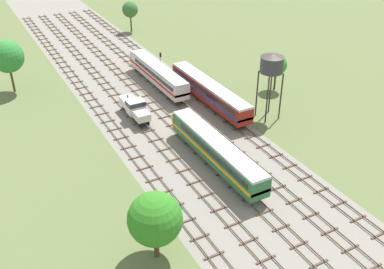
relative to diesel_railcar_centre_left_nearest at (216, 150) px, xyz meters
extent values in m
plane|color=#5B6B3D|center=(0.00, 25.49, -2.60)|extent=(480.00, 480.00, 0.00)
cube|color=gray|center=(0.00, 25.49, -2.59)|extent=(21.36, 176.00, 0.01)
cube|color=#47382D|center=(-9.40, 26.49, -2.38)|extent=(0.07, 126.00, 0.15)
cube|color=#47382D|center=(-7.96, 26.49, -2.38)|extent=(0.07, 126.00, 0.15)
cube|color=brown|center=(-8.68, -14.01, -2.53)|extent=(2.40, 0.22, 0.14)
cube|color=brown|center=(-8.68, -11.01, -2.53)|extent=(2.40, 0.22, 0.14)
cube|color=brown|center=(-8.68, -8.01, -2.53)|extent=(2.40, 0.22, 0.14)
cube|color=brown|center=(-8.68, -5.01, -2.53)|extent=(2.40, 0.22, 0.14)
cube|color=brown|center=(-8.68, -2.01, -2.53)|extent=(2.40, 0.22, 0.14)
cube|color=brown|center=(-8.68, 0.99, -2.53)|extent=(2.40, 0.22, 0.14)
cube|color=brown|center=(-8.68, 3.99, -2.53)|extent=(2.40, 0.22, 0.14)
cube|color=brown|center=(-8.68, 6.99, -2.53)|extent=(2.40, 0.22, 0.14)
cube|color=brown|center=(-8.68, 9.99, -2.53)|extent=(2.40, 0.22, 0.14)
cube|color=brown|center=(-8.68, 12.99, -2.53)|extent=(2.40, 0.22, 0.14)
cube|color=brown|center=(-8.68, 15.99, -2.53)|extent=(2.40, 0.22, 0.14)
cube|color=brown|center=(-8.68, 18.99, -2.53)|extent=(2.40, 0.22, 0.14)
cube|color=brown|center=(-8.68, 21.99, -2.53)|extent=(2.40, 0.22, 0.14)
cube|color=brown|center=(-8.68, 24.99, -2.53)|extent=(2.40, 0.22, 0.14)
cube|color=brown|center=(-8.68, 27.99, -2.53)|extent=(2.40, 0.22, 0.14)
cube|color=brown|center=(-8.68, 30.99, -2.53)|extent=(2.40, 0.22, 0.14)
cube|color=brown|center=(-8.68, 33.99, -2.53)|extent=(2.40, 0.22, 0.14)
cube|color=brown|center=(-8.68, 36.99, -2.53)|extent=(2.40, 0.22, 0.14)
cube|color=brown|center=(-8.68, 39.99, -2.53)|extent=(2.40, 0.22, 0.14)
cube|color=brown|center=(-8.68, 42.99, -2.53)|extent=(2.40, 0.22, 0.14)
cube|color=brown|center=(-8.68, 45.99, -2.53)|extent=(2.40, 0.22, 0.14)
cube|color=brown|center=(-8.68, 48.99, -2.53)|extent=(2.40, 0.22, 0.14)
cube|color=brown|center=(-8.68, 51.99, -2.53)|extent=(2.40, 0.22, 0.14)
cube|color=brown|center=(-8.68, 54.99, -2.53)|extent=(2.40, 0.22, 0.14)
cube|color=brown|center=(-8.68, 57.99, -2.53)|extent=(2.40, 0.22, 0.14)
cube|color=brown|center=(-8.68, 60.99, -2.53)|extent=(2.40, 0.22, 0.14)
cube|color=brown|center=(-8.68, 63.99, -2.53)|extent=(2.40, 0.22, 0.14)
cube|color=brown|center=(-8.68, 66.99, -2.53)|extent=(2.40, 0.22, 0.14)
cube|color=brown|center=(-8.68, 69.99, -2.53)|extent=(2.40, 0.22, 0.14)
cube|color=brown|center=(-8.68, 72.99, -2.53)|extent=(2.40, 0.22, 0.14)
cube|color=brown|center=(-8.68, 75.99, -2.53)|extent=(2.40, 0.22, 0.14)
cube|color=brown|center=(-8.68, 78.99, -2.53)|extent=(2.40, 0.22, 0.14)
cube|color=brown|center=(-8.68, 81.99, -2.53)|extent=(2.40, 0.22, 0.14)
cube|color=brown|center=(-8.68, 84.99, -2.53)|extent=(2.40, 0.22, 0.14)
cube|color=brown|center=(-8.68, 87.99, -2.53)|extent=(2.40, 0.22, 0.14)
cube|color=#47382D|center=(-5.06, 26.49, -2.38)|extent=(0.07, 126.00, 0.15)
cube|color=#47382D|center=(-3.62, 26.49, -2.38)|extent=(0.07, 126.00, 0.15)
cube|color=brown|center=(-4.34, -17.01, -2.53)|extent=(2.40, 0.22, 0.14)
cube|color=brown|center=(-4.34, -14.01, -2.53)|extent=(2.40, 0.22, 0.14)
cube|color=brown|center=(-4.34, -11.01, -2.53)|extent=(2.40, 0.22, 0.14)
cube|color=brown|center=(-4.34, -8.01, -2.53)|extent=(2.40, 0.22, 0.14)
cube|color=brown|center=(-4.34, -5.01, -2.53)|extent=(2.40, 0.22, 0.14)
cube|color=brown|center=(-4.34, -2.01, -2.53)|extent=(2.40, 0.22, 0.14)
cube|color=brown|center=(-4.34, 0.99, -2.53)|extent=(2.40, 0.22, 0.14)
cube|color=brown|center=(-4.34, 3.99, -2.53)|extent=(2.40, 0.22, 0.14)
cube|color=brown|center=(-4.34, 6.99, -2.53)|extent=(2.40, 0.22, 0.14)
cube|color=brown|center=(-4.34, 9.99, -2.53)|extent=(2.40, 0.22, 0.14)
cube|color=brown|center=(-4.34, 12.99, -2.53)|extent=(2.40, 0.22, 0.14)
cube|color=brown|center=(-4.34, 15.99, -2.53)|extent=(2.40, 0.22, 0.14)
cube|color=brown|center=(-4.34, 18.99, -2.53)|extent=(2.40, 0.22, 0.14)
cube|color=brown|center=(-4.34, 21.99, -2.53)|extent=(2.40, 0.22, 0.14)
cube|color=brown|center=(-4.34, 24.99, -2.53)|extent=(2.40, 0.22, 0.14)
cube|color=brown|center=(-4.34, 27.99, -2.53)|extent=(2.40, 0.22, 0.14)
cube|color=brown|center=(-4.34, 30.99, -2.53)|extent=(2.40, 0.22, 0.14)
cube|color=brown|center=(-4.34, 33.99, -2.53)|extent=(2.40, 0.22, 0.14)
cube|color=brown|center=(-4.34, 36.99, -2.53)|extent=(2.40, 0.22, 0.14)
cube|color=brown|center=(-4.34, 39.99, -2.53)|extent=(2.40, 0.22, 0.14)
cube|color=brown|center=(-4.34, 42.99, -2.53)|extent=(2.40, 0.22, 0.14)
cube|color=brown|center=(-4.34, 45.99, -2.53)|extent=(2.40, 0.22, 0.14)
cube|color=brown|center=(-4.34, 48.99, -2.53)|extent=(2.40, 0.22, 0.14)
cube|color=brown|center=(-4.34, 51.99, -2.53)|extent=(2.40, 0.22, 0.14)
cube|color=brown|center=(-4.34, 54.99, -2.53)|extent=(2.40, 0.22, 0.14)
cube|color=brown|center=(-4.34, 57.99, -2.53)|extent=(2.40, 0.22, 0.14)
cube|color=brown|center=(-4.34, 60.99, -2.53)|extent=(2.40, 0.22, 0.14)
cube|color=brown|center=(-4.34, 63.99, -2.53)|extent=(2.40, 0.22, 0.14)
cube|color=brown|center=(-4.34, 66.99, -2.53)|extent=(2.40, 0.22, 0.14)
cube|color=brown|center=(-4.34, 69.99, -2.53)|extent=(2.40, 0.22, 0.14)
cube|color=brown|center=(-4.34, 72.99, -2.53)|extent=(2.40, 0.22, 0.14)
cube|color=brown|center=(-4.34, 75.99, -2.53)|extent=(2.40, 0.22, 0.14)
cube|color=brown|center=(-4.34, 78.99, -2.53)|extent=(2.40, 0.22, 0.14)
cube|color=brown|center=(-4.34, 81.99, -2.53)|extent=(2.40, 0.22, 0.14)
cube|color=brown|center=(-4.34, 84.99, -2.53)|extent=(2.40, 0.22, 0.14)
cube|color=brown|center=(-4.34, 87.99, -2.53)|extent=(2.40, 0.22, 0.14)
cube|color=#47382D|center=(-0.72, 26.49, -2.38)|extent=(0.07, 126.00, 0.15)
cube|color=#47382D|center=(0.72, 26.49, -2.38)|extent=(0.07, 126.00, 0.15)
cube|color=brown|center=(0.00, -20.01, -2.53)|extent=(2.40, 0.22, 0.14)
cube|color=brown|center=(0.00, -17.01, -2.53)|extent=(2.40, 0.22, 0.14)
cube|color=brown|center=(0.00, -14.01, -2.53)|extent=(2.40, 0.22, 0.14)
cube|color=brown|center=(0.00, -11.01, -2.53)|extent=(2.40, 0.22, 0.14)
cube|color=brown|center=(0.00, -8.01, -2.53)|extent=(2.40, 0.22, 0.14)
cube|color=brown|center=(0.00, -5.01, -2.53)|extent=(2.40, 0.22, 0.14)
cube|color=brown|center=(0.00, -2.01, -2.53)|extent=(2.40, 0.22, 0.14)
cube|color=brown|center=(0.00, 0.99, -2.53)|extent=(2.40, 0.22, 0.14)
cube|color=brown|center=(0.00, 3.99, -2.53)|extent=(2.40, 0.22, 0.14)
cube|color=brown|center=(0.00, 6.99, -2.53)|extent=(2.40, 0.22, 0.14)
cube|color=brown|center=(0.00, 9.99, -2.53)|extent=(2.40, 0.22, 0.14)
cube|color=brown|center=(0.00, 12.99, -2.53)|extent=(2.40, 0.22, 0.14)
cube|color=brown|center=(0.00, 15.99, -2.53)|extent=(2.40, 0.22, 0.14)
cube|color=brown|center=(0.00, 18.99, -2.53)|extent=(2.40, 0.22, 0.14)
cube|color=brown|center=(0.00, 21.99, -2.53)|extent=(2.40, 0.22, 0.14)
cube|color=brown|center=(0.00, 24.99, -2.53)|extent=(2.40, 0.22, 0.14)
cube|color=brown|center=(0.00, 27.99, -2.53)|extent=(2.40, 0.22, 0.14)
cube|color=brown|center=(0.00, 30.99, -2.53)|extent=(2.40, 0.22, 0.14)
cube|color=brown|center=(0.00, 33.99, -2.53)|extent=(2.40, 0.22, 0.14)
cube|color=brown|center=(0.00, 36.99, -2.53)|extent=(2.40, 0.22, 0.14)
cube|color=brown|center=(0.00, 39.99, -2.53)|extent=(2.40, 0.22, 0.14)
cube|color=brown|center=(0.00, 42.99, -2.53)|extent=(2.40, 0.22, 0.14)
cube|color=brown|center=(0.00, 45.99, -2.53)|extent=(2.40, 0.22, 0.14)
cube|color=brown|center=(0.00, 48.99, -2.53)|extent=(2.40, 0.22, 0.14)
cube|color=brown|center=(0.00, 51.99, -2.53)|extent=(2.40, 0.22, 0.14)
cube|color=brown|center=(0.00, 54.99, -2.53)|extent=(2.40, 0.22, 0.14)
cube|color=brown|center=(0.00, 57.99, -2.53)|extent=(2.40, 0.22, 0.14)
cube|color=brown|center=(0.00, 60.99, -2.53)|extent=(2.40, 0.22, 0.14)
cube|color=brown|center=(0.00, 63.99, -2.53)|extent=(2.40, 0.22, 0.14)
cube|color=brown|center=(0.00, 66.99, -2.53)|extent=(2.40, 0.22, 0.14)
cube|color=brown|center=(0.00, 69.99, -2.53)|extent=(2.40, 0.22, 0.14)
cube|color=brown|center=(0.00, 72.99, -2.53)|extent=(2.40, 0.22, 0.14)
cube|color=brown|center=(0.00, 75.99, -2.53)|extent=(2.40, 0.22, 0.14)
cube|color=brown|center=(0.00, 78.99, -2.53)|extent=(2.40, 0.22, 0.14)
cube|color=brown|center=(0.00, 81.99, -2.53)|extent=(2.40, 0.22, 0.14)
cube|color=brown|center=(0.00, 84.99, -2.53)|extent=(2.40, 0.22, 0.14)
cube|color=brown|center=(0.00, 87.99, -2.53)|extent=(2.40, 0.22, 0.14)
cube|color=#47382D|center=(3.62, 26.49, -2.38)|extent=(0.07, 126.00, 0.15)
cube|color=#47382D|center=(5.06, 26.49, -2.38)|extent=(0.07, 126.00, 0.15)
cube|color=brown|center=(4.34, -23.01, -2.53)|extent=(2.40, 0.22, 0.14)
cube|color=brown|center=(4.34, -20.01, -2.53)|extent=(2.40, 0.22, 0.14)
cube|color=brown|center=(4.34, -17.01, -2.53)|extent=(2.40, 0.22, 0.14)
cube|color=brown|center=(4.34, -14.01, -2.53)|extent=(2.40, 0.22, 0.14)
cube|color=brown|center=(4.34, -11.01, -2.53)|extent=(2.40, 0.22, 0.14)
cube|color=brown|center=(4.34, -8.01, -2.53)|extent=(2.40, 0.22, 0.14)
cube|color=brown|center=(4.34, -5.01, -2.53)|extent=(2.40, 0.22, 0.14)
cube|color=brown|center=(4.34, -2.01, -2.53)|extent=(2.40, 0.22, 0.14)
cube|color=brown|center=(4.34, 0.99, -2.53)|extent=(2.40, 0.22, 0.14)
cube|color=brown|center=(4.34, 3.99, -2.53)|extent=(2.40, 0.22, 0.14)
cube|color=brown|center=(4.34, 6.99, -2.53)|extent=(2.40, 0.22, 0.14)
cube|color=brown|center=(4.34, 9.99, -2.53)|extent=(2.40, 0.22, 0.14)
cube|color=brown|center=(4.34, 12.99, -2.53)|extent=(2.40, 0.22, 0.14)
cube|color=brown|center=(4.34, 15.99, -2.53)|extent=(2.40, 0.22, 0.14)
cube|color=brown|center=(4.34, 18.99, -2.53)|extent=(2.40, 0.22, 0.14)
cube|color=brown|center=(4.34, 21.99, -2.53)|extent=(2.40, 0.22, 0.14)
cube|color=brown|center=(4.34, 24.99, -2.53)|extent=(2.40, 0.22, 0.14)
cube|color=brown|center=(4.34, 27.99, -2.53)|extent=(2.40, 0.22, 0.14)
cube|color=brown|center=(4.34, 30.99, -2.53)|extent=(2.40, 0.22, 0.14)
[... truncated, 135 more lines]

